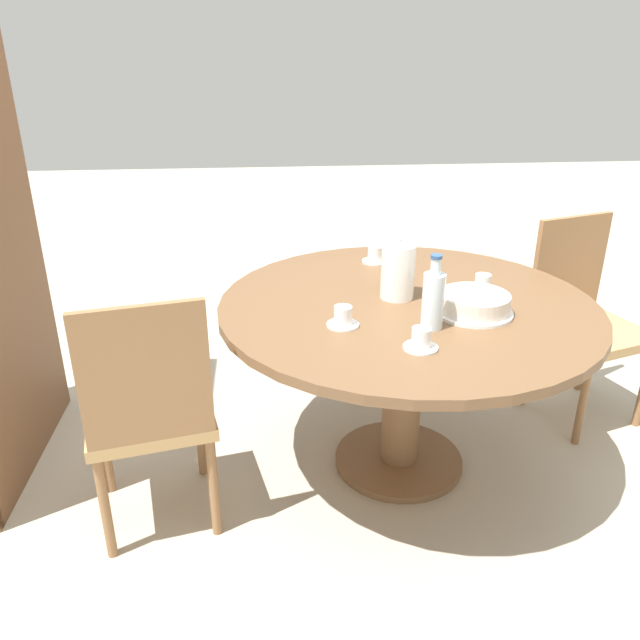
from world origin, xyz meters
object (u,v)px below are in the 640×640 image
object	(u,v)px
cake_main	(474,304)
chair_b	(149,409)
chair_a	(583,316)
coffee_pot	(398,269)
water_bottle	(433,299)
cup_d	(483,285)
cup_a	(421,340)
cup_b	(343,318)
cup_c	(375,256)

from	to	relation	value
cake_main	chair_b	bearing A→B (deg)	97.16
chair_a	coffee_pot	size ratio (longest dim) A/B	3.73
water_bottle	cup_d	bearing A→B (deg)	-42.49
coffee_pot	water_bottle	world-z (taller)	water_bottle
cup_a	cup_b	xyz separation A→B (m)	(0.20, 0.22, 0.00)
cake_main	cup_b	size ratio (longest dim) A/B	2.50
coffee_pot	cake_main	distance (m)	0.31
chair_a	cup_d	size ratio (longest dim) A/B	8.17
cup_a	cup_c	xyz separation A→B (m)	(0.86, -0.00, 0.00)
chair_a	cup_d	bearing A→B (deg)	-172.40
chair_b	cup_b	size ratio (longest dim) A/B	8.17
chair_a	cake_main	distance (m)	0.89
water_bottle	cup_d	world-z (taller)	water_bottle
cup_b	cup_d	bearing A→B (deg)	-65.17
water_bottle	cup_a	bearing A→B (deg)	154.49
cup_c	cake_main	bearing A→B (deg)	-157.27
water_bottle	chair_b	bearing A→B (deg)	92.35
water_bottle	coffee_pot	bearing A→B (deg)	12.03
cup_a	cup_d	distance (m)	0.59
cup_a	coffee_pot	bearing A→B (deg)	-1.87
chair_b	cup_a	xyz separation A→B (m)	(-0.12, -0.89, 0.28)
chair_a	coffee_pot	world-z (taller)	coffee_pot
cup_d	coffee_pot	bearing A→B (deg)	94.12
cup_b	cup_d	xyz separation A→B (m)	(0.27, -0.58, 0.00)
chair_b	cup_b	distance (m)	0.72
chair_b	cup_d	distance (m)	1.32
chair_a	cup_a	world-z (taller)	chair_a
chair_b	cup_c	bearing A→B (deg)	-152.40
cake_main	cup_a	size ratio (longest dim) A/B	2.50
chair_a	cup_d	distance (m)	0.71
water_bottle	cup_c	bearing A→B (deg)	5.77
water_bottle	cake_main	xyz separation A→B (m)	(0.10, -0.18, -0.07)
chair_b	coffee_pot	size ratio (longest dim) A/B	3.73
chair_b	water_bottle	size ratio (longest dim) A/B	3.54
chair_a	cup_b	xyz separation A→B (m)	(-0.55, 1.17, 0.28)
chair_b	cup_c	xyz separation A→B (m)	(0.74, -0.89, 0.28)
chair_b	cup_a	distance (m)	0.94
chair_a	water_bottle	world-z (taller)	water_bottle
coffee_pot	cup_a	xyz separation A→B (m)	(-0.44, 0.01, -0.08)
cup_c	cup_d	distance (m)	0.53
cake_main	cup_a	bearing A→B (deg)	135.60
cup_c	cup_b	bearing A→B (deg)	161.25
cup_a	cup_d	xyz separation A→B (m)	(0.46, -0.36, 0.00)
cake_main	cup_c	xyz separation A→B (m)	(0.60, 0.25, -0.01)
chair_b	cup_a	size ratio (longest dim) A/B	8.17
coffee_pot	cake_main	size ratio (longest dim) A/B	0.88
cup_d	chair_a	bearing A→B (deg)	-64.71
chair_a	water_bottle	bearing A→B (deg)	-163.81
water_bottle	cup_b	world-z (taller)	water_bottle
chair_a	cup_b	bearing A→B (deg)	-172.63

